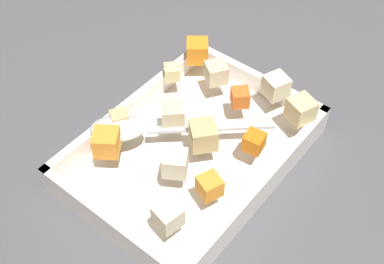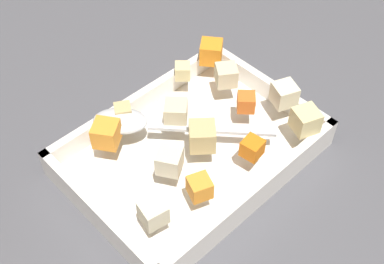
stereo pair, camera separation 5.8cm
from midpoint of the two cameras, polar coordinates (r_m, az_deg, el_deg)
ground_plane at (r=0.70m, az=3.75°, el=-3.78°), size 4.00×4.00×0.00m
baking_dish at (r=0.70m, az=2.39°, el=-2.45°), size 0.33×0.24×0.05m
carrot_chunk_far_right at (r=0.65m, az=9.36°, el=-1.91°), size 0.03×0.03×0.02m
carrot_chunk_front_center at (r=0.71m, az=8.48°, el=3.25°), size 0.03×0.03×0.02m
carrot_chunk_under_handle at (r=0.78m, az=4.35°, el=8.91°), size 0.05×0.05×0.03m
carrot_chunk_corner_sw at (r=0.66m, az=-7.18°, el=-0.31°), size 0.05×0.05×0.03m
carrot_chunk_center at (r=0.61m, az=3.64°, el=-6.39°), size 0.03×0.03×0.03m
potato_chunk_back_center at (r=0.58m, az=-1.53°, el=-9.23°), size 0.03×0.03×0.03m
potato_chunk_near_left at (r=0.65m, az=3.53°, el=-0.47°), size 0.05×0.05×0.03m
potato_chunk_far_left at (r=0.75m, az=1.18°, el=6.79°), size 0.03×0.03×0.02m
potato_chunk_mid_left at (r=0.68m, az=0.33°, el=1.92°), size 0.04×0.04×0.03m
potato_chunk_heap_side at (r=0.69m, az=15.05°, el=1.17°), size 0.04×0.04×0.03m
potato_chunk_corner_se at (r=0.72m, az=12.65°, el=4.07°), size 0.04×0.04×0.03m
potato_chunk_mid_right at (r=0.69m, az=-5.39°, el=2.10°), size 0.03×0.03×0.02m
potato_chunk_rim_edge at (r=0.74m, az=6.15°, el=6.29°), size 0.04×0.04×0.03m
parsnip_chunk_near_spoon at (r=0.63m, az=0.18°, el=-3.50°), size 0.04×0.04×0.03m
serving_spoon at (r=0.68m, az=-4.52°, el=1.03°), size 0.19×0.20×0.02m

